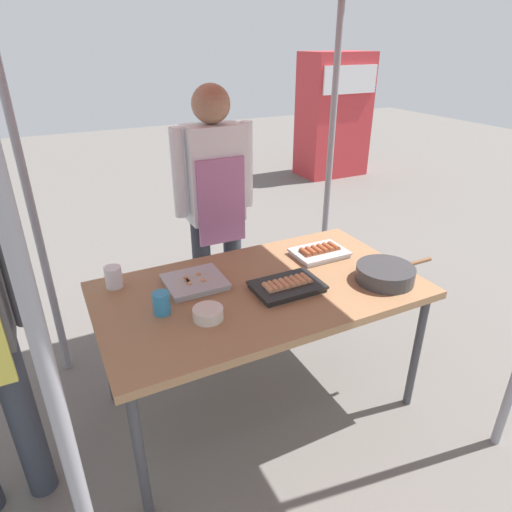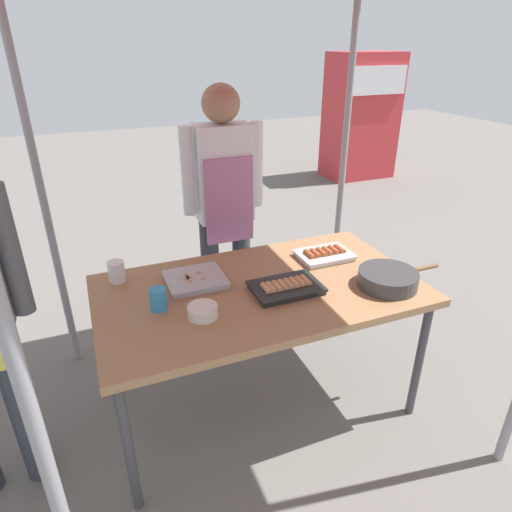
# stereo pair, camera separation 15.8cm
# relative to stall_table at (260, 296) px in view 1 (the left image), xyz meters

# --- Properties ---
(ground_plane) EXTENTS (18.00, 18.00, 0.00)m
(ground_plane) POSITION_rel_stall_table_xyz_m (0.00, 0.00, -0.70)
(ground_plane) COLOR #66605B
(stall_table) EXTENTS (1.60, 0.90, 0.75)m
(stall_table) POSITION_rel_stall_table_xyz_m (0.00, 0.00, 0.00)
(stall_table) COLOR #9E724C
(stall_table) RESTS_ON ground
(tray_grilled_sausages) EXTENTS (0.30, 0.22, 0.06)m
(tray_grilled_sausages) POSITION_rel_stall_table_xyz_m (0.46, 0.17, 0.07)
(tray_grilled_sausages) COLOR silver
(tray_grilled_sausages) RESTS_ON stall_table
(tray_meat_skewers) EXTENTS (0.29, 0.27, 0.04)m
(tray_meat_skewers) POSITION_rel_stall_table_xyz_m (-0.29, 0.17, 0.07)
(tray_meat_skewers) COLOR #ADADB2
(tray_meat_skewers) RESTS_ON stall_table
(tray_pork_links) EXTENTS (0.34, 0.23, 0.05)m
(tray_pork_links) POSITION_rel_stall_table_xyz_m (0.11, -0.08, 0.07)
(tray_pork_links) COLOR black
(tray_pork_links) RESTS_ON stall_table
(cooking_wok) EXTENTS (0.46, 0.30, 0.08)m
(cooking_wok) POSITION_rel_stall_table_xyz_m (0.60, -0.23, 0.10)
(cooking_wok) COLOR #38383A
(cooking_wok) RESTS_ON stall_table
(condiment_bowl) EXTENTS (0.14, 0.14, 0.05)m
(condiment_bowl) POSITION_rel_stall_table_xyz_m (-0.33, -0.14, 0.08)
(condiment_bowl) COLOR silver
(condiment_bowl) RESTS_ON stall_table
(drink_cup_near_edge) EXTENTS (0.08, 0.08, 0.10)m
(drink_cup_near_edge) POSITION_rel_stall_table_xyz_m (-0.50, -0.01, 0.11)
(drink_cup_near_edge) COLOR #338CBF
(drink_cup_near_edge) RESTS_ON stall_table
(drink_cup_by_wok) EXTENTS (0.08, 0.08, 0.11)m
(drink_cup_by_wok) POSITION_rel_stall_table_xyz_m (-0.65, 0.33, 0.11)
(drink_cup_by_wok) COLOR white
(drink_cup_by_wok) RESTS_ON stall_table
(vendor_woman) EXTENTS (0.52, 0.23, 1.64)m
(vendor_woman) POSITION_rel_stall_table_xyz_m (0.07, 0.77, 0.28)
(vendor_woman) COLOR #333842
(vendor_woman) RESTS_ON ground
(neighbor_stall_left) EXTENTS (0.95, 0.64, 1.71)m
(neighbor_stall_left) POSITION_rel_stall_table_xyz_m (3.12, 3.77, 0.16)
(neighbor_stall_left) COLOR #C63338
(neighbor_stall_left) RESTS_ON ground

